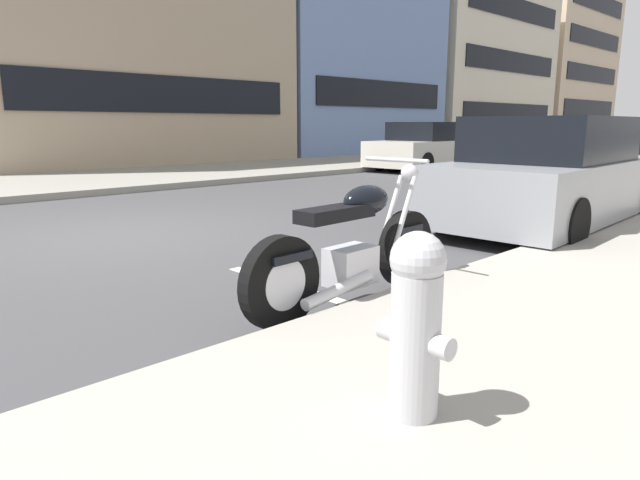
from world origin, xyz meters
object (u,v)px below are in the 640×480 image
object	(u,v)px
car_opposite_curb	(427,148)
parked_car_near_corner	(551,176)
fire_hydrant	(416,320)
parked_motorcycle	(353,250)

from	to	relation	value
car_opposite_curb	parked_car_near_corner	bearing A→B (deg)	41.92
car_opposite_curb	fire_hydrant	world-z (taller)	car_opposite_curb
car_opposite_curb	parked_motorcycle	bearing A→B (deg)	29.75
parked_car_near_corner	fire_hydrant	size ratio (longest dim) A/B	5.31
fire_hydrant	car_opposite_curb	bearing A→B (deg)	35.06
parked_motorcycle	fire_hydrant	size ratio (longest dim) A/B	2.61
parked_motorcycle	parked_car_near_corner	size ratio (longest dim) A/B	0.49
parked_motorcycle	car_opposite_curb	world-z (taller)	car_opposite_curb
parked_motorcycle	car_opposite_curb	distance (m)	13.50
parked_motorcycle	parked_car_near_corner	xyz separation A→B (m)	(4.43, 0.40, 0.26)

